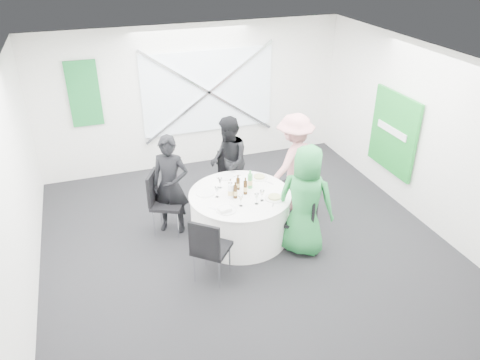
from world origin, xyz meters
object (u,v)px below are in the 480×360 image
object	(u,v)px
chair_front_right	(307,217)
green_water_bottle	(250,181)
chair_back	(229,172)
chair_front_left	(209,246)
chair_back_right	(293,181)
person_man_back_left	(170,185)
banquet_table	(240,215)
clear_water_bottle	(231,191)
person_woman_pink	(294,162)
person_man_back	(229,161)
chair_back_left	(161,198)
person_woman_green	(305,201)

from	to	relation	value
chair_front_right	green_water_bottle	world-z (taller)	green_water_bottle
chair_back	chair_front_left	distance (m)	2.27
chair_back_right	person_man_back_left	distance (m)	2.05
banquet_table	clear_water_bottle	world-z (taller)	clear_water_bottle
chair_back_right	person_woman_pink	xyz separation A→B (m)	(0.08, 0.17, 0.27)
chair_front_right	person_woman_pink	world-z (taller)	person_woman_pink
chair_back	person_man_back	size ratio (longest dim) A/B	0.57
chair_back_right	person_man_back	distance (m)	1.15
chair_back_left	chair_back_right	size ratio (longest dim) A/B	1.05
chair_back	chair_front_right	world-z (taller)	chair_front_right
chair_back_left	chair_back_right	bearing A→B (deg)	-67.74
banquet_table	person_man_back	bearing A→B (deg)	81.46
chair_back_left	chair_front_right	size ratio (longest dim) A/B	1.12
chair_back	person_woman_pink	world-z (taller)	person_woman_pink
person_man_back	clear_water_bottle	world-z (taller)	person_man_back
person_man_back	person_woman_pink	distance (m)	1.11
chair_back	chair_front_right	distance (m)	1.89
person_man_back_left	chair_back_left	bearing A→B (deg)	-158.38
clear_water_bottle	person_woman_green	bearing A→B (deg)	-32.12
chair_back	chair_front_left	xyz separation A→B (m)	(-0.96, -2.06, 0.07)
chair_front_left	green_water_bottle	bearing A→B (deg)	-93.14
green_water_bottle	person_man_back_left	bearing A→B (deg)	161.43
chair_back_right	chair_front_left	world-z (taller)	chair_front_left
banquet_table	person_woman_green	world-z (taller)	person_woman_green
chair_front_right	green_water_bottle	size ratio (longest dim) A/B	3.08
banquet_table	person_man_back	distance (m)	1.15
person_woman_green	clear_water_bottle	distance (m)	1.11
person_man_back	person_woman_green	world-z (taller)	person_woman_green
banquet_table	green_water_bottle	bearing A→B (deg)	31.81
chair_front_right	person_woman_pink	bearing A→B (deg)	-158.57
chair_back_left	person_woman_pink	size ratio (longest dim) A/B	0.61
banquet_table	green_water_bottle	distance (m)	0.55
chair_back_right	chair_front_right	xyz separation A→B (m)	(-0.24, -1.02, -0.04)
chair_front_left	person_woman_green	bearing A→B (deg)	-131.01
person_woman_pink	chair_front_right	bearing A→B (deg)	48.49
banquet_table	chair_back	distance (m)	1.19
person_woman_pink	green_water_bottle	bearing A→B (deg)	-1.31
chair_back_right	person_woman_green	bearing A→B (deg)	-36.50
chair_back	person_woman_pink	xyz separation A→B (m)	(0.95, -0.60, 0.32)
chair_front_left	green_water_bottle	world-z (taller)	green_water_bottle
chair_back_left	green_water_bottle	size ratio (longest dim) A/B	3.45
chair_back_right	person_man_back	world-z (taller)	person_man_back
person_man_back_left	banquet_table	bearing A→B (deg)	0.00
chair_front_right	clear_water_bottle	distance (m)	1.19
chair_back_right	person_woman_green	size ratio (longest dim) A/B	0.58
person_man_back_left	person_woman_pink	distance (m)	2.11
person_woman_pink	chair_back_right	bearing A→B (deg)	37.07
chair_front_right	chair_front_left	xyz separation A→B (m)	(-1.58, -0.27, 0.05)
chair_back_right	person_woman_pink	world-z (taller)	person_woman_pink
green_water_bottle	banquet_table	bearing A→B (deg)	-148.19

